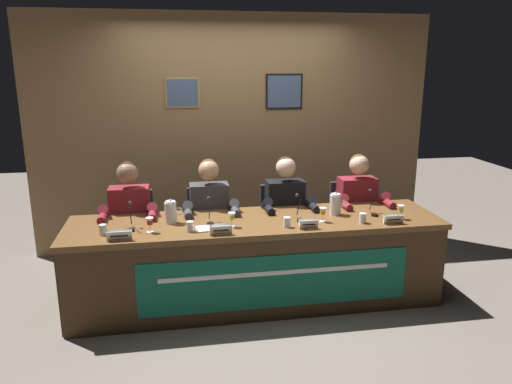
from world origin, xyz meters
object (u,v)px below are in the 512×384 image
Objects in this scene: nameplate_far_left at (119,235)px; nameplate_center_right at (308,224)px; juice_glass_center_left at (232,217)px; water_pitcher_left_side at (171,212)px; chair_far_right at (351,227)px; water_cup_far_right at (363,219)px; juice_glass_far_left at (150,222)px; nameplate_far_right at (393,219)px; microphone_center_left at (210,215)px; juice_glass_center_right at (323,212)px; chair_center_right at (282,231)px; panelist_center_right at (287,211)px; chair_far_left at (133,240)px; nameplate_center_left at (221,230)px; panelist_far_left at (130,219)px; water_cup_far_left at (103,230)px; microphone_center_right at (299,212)px; chair_center_left at (209,235)px; microphone_far_right at (373,207)px; document_stack_center_left at (209,228)px; conference_table at (259,251)px; water_cup_center_left at (190,227)px; water_pitcher_right_side at (335,204)px; panelist_center_left at (210,214)px; juice_glass_far_right at (401,209)px; panelist_far_right at (359,207)px; microphone_far_left at (131,221)px; water_cup_center_right at (287,223)px.

nameplate_center_right is (1.50, 0.02, -0.00)m from nameplate_far_left.
juice_glass_center_left is 0.59× the size of water_pitcher_left_side.
chair_far_right is (2.21, 0.90, -0.37)m from nameplate_far_left.
water_cup_far_right is (-0.22, -0.82, 0.37)m from chair_far_right.
nameplate_far_right is (2.02, -0.12, -0.05)m from juice_glass_far_left.
juice_glass_center_right is at bearing -6.60° from microphone_center_left.
chair_center_right is 0.73× the size of panelist_center_right.
nameplate_center_left is (0.76, -0.91, 0.37)m from chair_far_left.
panelist_far_left reaches higher than juice_glass_far_left.
panelist_center_right reaches higher than water_cup_far_left.
juice_glass_far_left is 0.72× the size of nameplate_far_right.
microphone_center_right reaches higher than chair_far_left.
panelist_center_right is at bearing 90.32° from microphone_center_right.
chair_center_left is (0.53, 0.76, -0.41)m from juice_glass_far_left.
microphone_center_left is at bearing 170.36° from nameplate_far_right.
microphone_far_right reaches higher than document_stack_center_left.
document_stack_center_left is at bearing -39.55° from panelist_far_left.
microphone_far_right is at bearing -41.52° from chair_center_right.
chair_center_left reaches higher than juice_glass_center_right.
conference_table is at bearing -11.13° from microphone_center_left.
juice_glass_center_right is 0.14× the size of chair_far_right.
document_stack_center_left is at bearing 177.26° from water_cup_far_right.
panelist_far_left is at bearing 131.28° from water_cup_center_left.
water_cup_far_left is at bearing -171.03° from microphone_center_left.
chair_center_right reaches higher than conference_table.
water_pitcher_left_side is 1.45m from water_pitcher_right_side.
water_pitcher_left_side is 1.00× the size of water_pitcher_right_side.
document_stack_center_left is at bearing -153.35° from chair_far_right.
microphone_far_right reaches higher than juice_glass_center_left.
microphone_far_right reaches higher than chair_far_right.
conference_table is 2.64× the size of panelist_center_left.
water_cup_center_left is (-0.34, -0.06, -0.05)m from juice_glass_center_left.
juice_glass_far_right is (2.50, -0.02, 0.05)m from water_cup_far_left.
microphone_center_left is 1.74× the size of juice_glass_far_right.
panelist_far_right is (1.32, 0.54, -0.14)m from juice_glass_center_left.
water_pitcher_right_side is (1.30, 0.24, 0.06)m from water_cup_center_left.
water_pitcher_left_side is (0.32, 0.12, 0.02)m from microphone_far_left.
water_cup_center_right is (1.11, -0.06, -0.05)m from juice_glass_far_left.
panelist_far_right is at bearing 92.60° from nameplate_far_right.
nameplate_center_right is 0.72× the size of microphone_center_right.
juice_glass_far_left is 0.19m from microphone_far_left.
panelist_center_left is at bearing 180.00° from panelist_far_right.
panelist_center_right is 1.03m from nameplate_far_right.
juice_glass_center_left is at bearing -171.12° from conference_table.
nameplate_center_left is 0.53m from water_pitcher_left_side.
water_cup_center_left and water_cup_center_right have the same top height.
panelist_center_right is at bearing 35.61° from document_stack_center_left.
panelist_center_right is (1.41, 0.46, -0.13)m from microphone_far_left.
nameplate_far_left is at bearing -169.78° from conference_table.
water_cup_far_right is (1.93, -0.16, -0.04)m from microphone_far_left.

